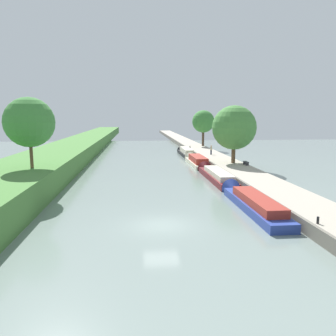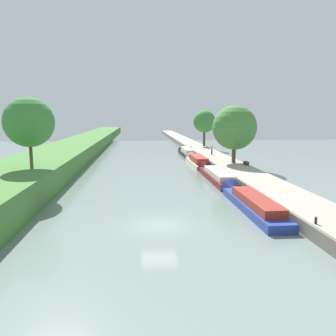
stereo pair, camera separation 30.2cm
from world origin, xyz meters
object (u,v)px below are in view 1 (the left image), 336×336
at_px(mooring_bollard_near, 318,220).
at_px(mooring_bollard_far, 190,147).
at_px(narrowboat_blue, 251,202).
at_px(narrowboat_maroon, 215,175).
at_px(narrowboat_black, 186,152).
at_px(narrowboat_cream, 196,161).
at_px(park_bench, 246,162).
at_px(person_walking, 211,150).

xyz_separation_m(mooring_bollard_near, mooring_bollard_far, (0.00, 49.86, 0.00)).
xyz_separation_m(narrowboat_blue, narrowboat_maroon, (0.05, 12.85, -0.01)).
xyz_separation_m(narrowboat_maroon, narrowboat_black, (-0.01, 24.41, 0.09)).
relative_size(narrowboat_cream, narrowboat_black, 0.92).
xyz_separation_m(mooring_bollard_far, park_bench, (3.73, -24.89, 0.12)).
distance_m(mooring_bollard_near, park_bench, 25.25).
relative_size(narrowboat_maroon, mooring_bollard_near, 29.36).
distance_m(narrowboat_cream, person_walking, 6.34).
xyz_separation_m(person_walking, park_bench, (2.03, -12.57, -0.53)).
bearing_deg(narrowboat_maroon, narrowboat_blue, -90.21).
bearing_deg(mooring_bollard_far, narrowboat_blue, -92.41).
relative_size(mooring_bollard_near, mooring_bollard_far, 1.00).
bearing_deg(narrowboat_cream, person_walking, 55.47).
distance_m(narrowboat_blue, mooring_bollard_near, 7.28).
relative_size(narrowboat_maroon, narrowboat_cream, 1.13).
xyz_separation_m(narrowboat_black, park_bench, (5.50, -19.31, 0.64)).
distance_m(narrowboat_blue, narrowboat_black, 37.26).
distance_m(person_walking, mooring_bollard_far, 12.45).
relative_size(narrowboat_blue, park_bench, 8.35).
distance_m(narrowboat_cream, narrowboat_black, 11.87).
xyz_separation_m(narrowboat_maroon, narrowboat_cream, (-0.07, 12.54, 0.05)).
bearing_deg(mooring_bollard_far, narrowboat_black, -107.62).
height_order(narrowboat_black, person_walking, person_walking).
distance_m(mooring_bollard_near, mooring_bollard_far, 49.86).
bearing_deg(person_walking, mooring_bollard_near, -92.59).
relative_size(narrowboat_maroon, park_bench, 8.81).
bearing_deg(person_walking, narrowboat_blue, -96.55).
relative_size(person_walking, mooring_bollard_near, 3.69).
bearing_deg(narrowboat_black, mooring_bollard_far, 72.38).
bearing_deg(park_bench, narrowboat_maroon, -137.12).
xyz_separation_m(person_walking, mooring_bollard_near, (-1.70, -37.54, -0.65)).
height_order(narrowboat_black, park_bench, narrowboat_black).
bearing_deg(park_bench, narrowboat_blue, -107.14).
relative_size(narrowboat_blue, narrowboat_maroon, 0.95).
xyz_separation_m(narrowboat_maroon, person_walking, (3.46, 17.66, 1.25)).
bearing_deg(narrowboat_blue, mooring_bollard_far, 87.59).
relative_size(narrowboat_cream, mooring_bollard_near, 25.87).
bearing_deg(narrowboat_maroon, narrowboat_cream, 90.32).
bearing_deg(narrowboat_black, person_walking, -62.79).
bearing_deg(narrowboat_maroon, park_bench, 42.88).
relative_size(person_walking, park_bench, 1.11).
relative_size(narrowboat_cream, person_walking, 7.01).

